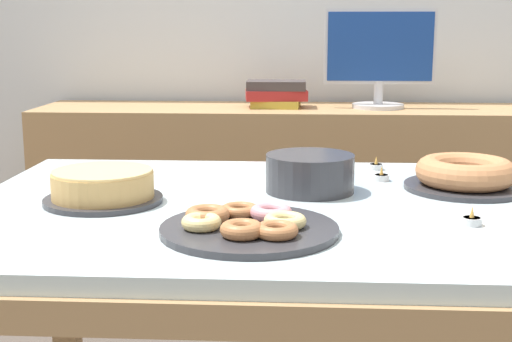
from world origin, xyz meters
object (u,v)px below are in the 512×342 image
(pastry_platter, at_px, (248,225))
(tealight_right_edge, at_px, (286,174))
(computer_monitor, at_px, (380,59))
(tealight_near_cakes, at_px, (381,177))
(cake_golden_bundt, at_px, (465,175))
(cake_chocolate_round, at_px, (103,187))
(tealight_centre, at_px, (376,166))
(plate_stack, at_px, (310,173))
(tealight_near_front, at_px, (472,220))
(book_stack, at_px, (276,94))

(pastry_platter, xyz_separation_m, tealight_right_edge, (0.06, 0.51, -0.01))
(computer_monitor, bearing_deg, tealight_near_cakes, -95.50)
(computer_monitor, relative_size, cake_golden_bundt, 1.47)
(cake_chocolate_round, height_order, tealight_centre, cake_chocolate_round)
(tealight_right_edge, xyz_separation_m, tealight_near_cakes, (0.24, -0.02, 0.00))
(computer_monitor, distance_m, pastry_platter, 1.56)
(tealight_right_edge, bearing_deg, plate_stack, -68.59)
(pastry_platter, bearing_deg, cake_golden_bundt, 38.90)
(tealight_near_front, xyz_separation_m, tealight_centre, (-0.13, 0.55, 0.00))
(plate_stack, relative_size, tealight_centre, 5.25)
(tealight_centre, xyz_separation_m, tealight_near_cakes, (-0.00, -0.14, 0.00))
(computer_monitor, height_order, plate_stack, computer_monitor)
(tealight_right_edge, bearing_deg, tealight_near_front, -48.63)
(tealight_centre, relative_size, tealight_near_cakes, 1.00)
(tealight_near_front, bearing_deg, computer_monitor, 91.47)
(tealight_near_front, bearing_deg, cake_chocolate_round, 169.76)
(cake_chocolate_round, distance_m, pastry_platter, 0.41)
(computer_monitor, bearing_deg, book_stack, 179.80)
(book_stack, height_order, plate_stack, book_stack)
(plate_stack, bearing_deg, book_stack, 95.90)
(cake_golden_bundt, height_order, tealight_right_edge, cake_golden_bundt)
(book_stack, relative_size, cake_golden_bundt, 0.86)
(tealight_right_edge, height_order, tealight_centre, same)
(book_stack, bearing_deg, cake_golden_bundt, -65.61)
(cake_chocolate_round, height_order, plate_stack, plate_stack)
(book_stack, distance_m, cake_chocolate_round, 1.31)
(cake_golden_bundt, relative_size, pastry_platter, 0.85)
(cake_golden_bundt, xyz_separation_m, tealight_near_front, (-0.06, -0.32, -0.03))
(plate_stack, xyz_separation_m, tealight_near_cakes, (0.18, 0.13, -0.03))
(cake_chocolate_round, relative_size, tealight_centre, 6.62)
(tealight_near_cakes, bearing_deg, tealight_near_front, -72.13)
(cake_chocolate_round, xyz_separation_m, pastry_platter, (0.34, -0.22, -0.02))
(cake_golden_bundt, height_order, tealight_near_front, cake_golden_bundt)
(cake_chocolate_round, relative_size, plate_stack, 1.26)
(computer_monitor, xyz_separation_m, tealight_near_front, (0.04, -1.40, -0.26))
(tealight_centre, bearing_deg, book_stack, 109.58)
(tealight_centre, bearing_deg, cake_chocolate_round, -147.66)
(cake_golden_bundt, xyz_separation_m, tealight_near_cakes, (-0.19, 0.09, -0.03))
(computer_monitor, xyz_separation_m, tealight_near_cakes, (-0.10, -0.99, -0.26))
(book_stack, distance_m, tealight_near_cakes, 1.05)
(book_stack, xyz_separation_m, pastry_platter, (-0.01, -1.48, -0.11))
(cake_chocolate_round, xyz_separation_m, tealight_centre, (0.65, 0.41, -0.03))
(cake_chocolate_round, bearing_deg, pastry_platter, -33.22)
(cake_golden_bundt, distance_m, tealight_near_cakes, 0.21)
(book_stack, relative_size, tealight_near_cakes, 6.22)
(book_stack, bearing_deg, computer_monitor, -0.20)
(tealight_right_edge, bearing_deg, tealight_near_cakes, -4.30)
(cake_chocolate_round, distance_m, tealight_centre, 0.77)
(pastry_platter, bearing_deg, tealight_right_edge, 82.81)
(tealight_right_edge, bearing_deg, book_stack, 93.36)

